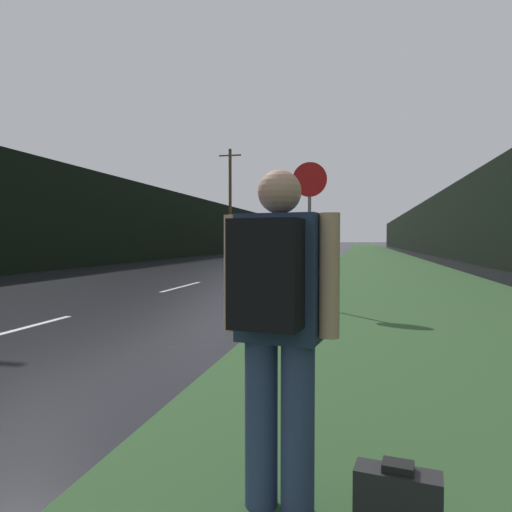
{
  "coord_description": "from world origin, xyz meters",
  "views": [
    {
      "loc": [
        5.27,
        1.09,
        1.42
      ],
      "look_at": [
        1.99,
        15.38,
        0.9
      ],
      "focal_mm": 32.0,
      "sensor_mm": 36.0,
      "label": 1
    }
  ],
  "objects": [
    {
      "name": "stop_sign",
      "position": [
        4.22,
        10.66,
        1.89
      ],
      "size": [
        0.72,
        0.07,
        3.04
      ],
      "color": "slate",
      "rests_on": "ground_plane"
    },
    {
      "name": "lane_stripe_c",
      "position": [
        0.0,
        14.01,
        0.0
      ],
      "size": [
        0.12,
        3.0,
        0.01
      ],
      "primitive_type": "cube",
      "color": "silver",
      "rests_on": "ground_plane"
    },
    {
      "name": "treeline_far_side",
      "position": [
        -9.67,
        50.0,
        2.57
      ],
      "size": [
        2.0,
        140.0,
        5.15
      ],
      "primitive_type": "cube",
      "color": "black",
      "rests_on": "ground_plane"
    },
    {
      "name": "lane_stripe_e",
      "position": [
        0.0,
        28.01,
        0.0
      ],
      "size": [
        0.12,
        3.0,
        0.01
      ],
      "primitive_type": "cube",
      "color": "silver",
      "rests_on": "ground_plane"
    },
    {
      "name": "hitchhiker_with_backpack",
      "position": [
        4.86,
        3.34,
        1.02
      ],
      "size": [
        0.61,
        0.46,
        1.77
      ],
      "rotation": [
        0.0,
        0.0,
        -0.14
      ],
      "color": "navy",
      "rests_on": "ground_plane"
    },
    {
      "name": "car_passing_near",
      "position": [
        1.84,
        18.62,
        0.72
      ],
      "size": [
        1.92,
        4.16,
        1.4
      ],
      "rotation": [
        0.0,
        0.0,
        3.14
      ],
      "color": "#4C514C",
      "rests_on": "ground_plane"
    },
    {
      "name": "car_passing_far",
      "position": [
        1.84,
        35.04,
        0.74
      ],
      "size": [
        1.9,
        4.29,
        1.45
      ],
      "rotation": [
        0.0,
        0.0,
        3.14
      ],
      "color": "black",
      "rests_on": "ground_plane"
    },
    {
      "name": "car_oncoming",
      "position": [
        -1.84,
        43.84,
        0.79
      ],
      "size": [
        1.82,
        4.52,
        1.55
      ],
      "color": "#4C514C",
      "rests_on": "ground_plane"
    },
    {
      "name": "utility_pole_far",
      "position": [
        -4.86,
        36.09,
        4.45
      ],
      "size": [
        1.8,
        0.24,
        8.62
      ],
      "color": "#4C3823",
      "rests_on": "ground_plane"
    },
    {
      "name": "delivery_truck",
      "position": [
        -1.84,
        71.01,
        1.89
      ],
      "size": [
        2.39,
        6.69,
        3.64
      ],
      "color": "#6E684F",
      "rests_on": "ground_plane"
    },
    {
      "name": "grass_verge",
      "position": [
        6.67,
        40.0,
        0.01
      ],
      "size": [
        6.0,
        240.0,
        0.02
      ],
      "primitive_type": "cube",
      "color": "#33562D",
      "rests_on": "ground_plane"
    },
    {
      "name": "lane_stripe_d",
      "position": [
        0.0,
        21.01,
        0.0
      ],
      "size": [
        0.12,
        3.0,
        0.01
      ],
      "primitive_type": "cube",
      "color": "silver",
      "rests_on": "ground_plane"
    },
    {
      "name": "suitcase",
      "position": [
        5.45,
        3.33,
        0.16
      ],
      "size": [
        0.42,
        0.21,
        0.35
      ],
      "rotation": [
        0.0,
        0.0,
        -0.14
      ],
      "color": "#232326",
      "rests_on": "ground_plane"
    },
    {
      "name": "lane_stripe_b",
      "position": [
        0.0,
        7.01,
        0.0
      ],
      "size": [
        0.12,
        3.0,
        0.01
      ],
      "primitive_type": "cube",
      "color": "silver",
      "rests_on": "ground_plane"
    },
    {
      "name": "treeline_near_side",
      "position": [
        12.67,
        50.0,
        2.72
      ],
      "size": [
        2.0,
        140.0,
        5.44
      ],
      "primitive_type": "cube",
      "color": "black",
      "rests_on": "ground_plane"
    }
  ]
}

